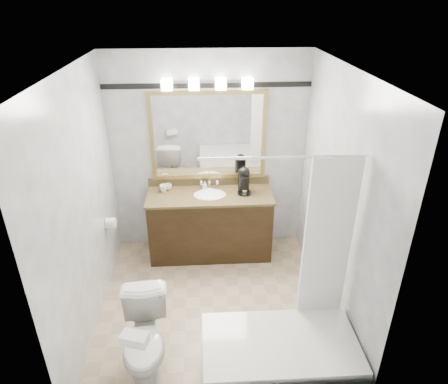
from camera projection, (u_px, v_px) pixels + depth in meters
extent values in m
cube|color=tan|center=(214.00, 307.00, 4.33)|extent=(2.40, 2.60, 0.01)
cube|color=white|center=(210.00, 69.00, 3.19)|extent=(2.40, 2.60, 0.01)
cube|color=silver|center=(209.00, 155.00, 4.92)|extent=(2.40, 0.01, 2.50)
cube|color=silver|center=(219.00, 303.00, 2.60)|extent=(2.40, 0.01, 2.50)
cube|color=silver|center=(82.00, 210.00, 3.69)|extent=(0.01, 2.60, 2.50)
cube|color=silver|center=(338.00, 202.00, 3.82)|extent=(0.01, 2.60, 2.50)
cube|color=black|center=(210.00, 225.00, 5.04)|extent=(1.50, 0.55, 0.82)
cube|color=olive|center=(210.00, 195.00, 4.85)|extent=(1.53, 0.58, 0.03)
cube|color=olive|center=(209.00, 181.00, 5.06)|extent=(1.53, 0.03, 0.10)
ellipsoid|color=white|center=(210.00, 197.00, 4.86)|extent=(0.44, 0.34, 0.14)
cube|color=#A48C4A|center=(207.00, 92.00, 4.54)|extent=(1.40, 0.04, 0.05)
cube|color=#A48C4A|center=(209.00, 176.00, 5.02)|extent=(1.40, 0.04, 0.05)
cube|color=#A48C4A|center=(152.00, 137.00, 4.75)|extent=(0.05, 0.04, 1.00)
cube|color=#A48C4A|center=(264.00, 135.00, 4.82)|extent=(0.05, 0.04, 1.00)
cube|color=white|center=(208.00, 136.00, 4.79)|extent=(1.30, 0.01, 1.00)
cube|color=silver|center=(207.00, 81.00, 4.48)|extent=(0.90, 0.05, 0.03)
cube|color=white|center=(167.00, 85.00, 4.42)|extent=(0.12, 0.12, 0.12)
cube|color=white|center=(194.00, 84.00, 4.43)|extent=(0.12, 0.12, 0.12)
cube|color=white|center=(221.00, 84.00, 4.45)|extent=(0.12, 0.12, 0.12)
cube|color=white|center=(248.00, 84.00, 4.47)|extent=(0.12, 0.12, 0.12)
cube|color=black|center=(207.00, 85.00, 4.52)|extent=(2.40, 0.01, 0.06)
cube|color=white|center=(279.00, 360.00, 3.43)|extent=(1.30, 0.72, 0.45)
cylinder|color=silver|center=(284.00, 157.00, 2.99)|extent=(1.30, 0.02, 0.02)
cube|color=white|center=(327.00, 242.00, 3.35)|extent=(0.40, 0.04, 1.55)
cylinder|color=white|center=(111.00, 223.00, 4.54)|extent=(0.11, 0.12, 0.12)
imported|color=white|center=(145.00, 341.00, 3.45)|extent=(0.46, 0.74, 0.73)
cube|color=white|center=(135.00, 339.00, 2.95)|extent=(0.22, 0.17, 0.08)
cylinder|color=black|center=(244.00, 193.00, 4.86)|extent=(0.17, 0.17, 0.02)
cylinder|color=black|center=(244.00, 182.00, 4.85)|extent=(0.14, 0.14, 0.24)
sphere|color=black|center=(244.00, 173.00, 4.80)|extent=(0.15, 0.15, 0.15)
cube|color=black|center=(245.00, 179.00, 4.75)|extent=(0.10, 0.10, 0.05)
cylinder|color=silver|center=(244.00, 191.00, 4.83)|extent=(0.06, 0.06, 0.06)
imported|color=white|center=(168.00, 187.00, 4.95)|extent=(0.10, 0.10, 0.07)
imported|color=white|center=(164.00, 188.00, 4.89)|extent=(0.12, 0.12, 0.09)
imported|color=white|center=(205.00, 186.00, 4.93)|extent=(0.06, 0.06, 0.11)
cube|color=beige|center=(209.00, 189.00, 4.94)|extent=(0.08, 0.05, 0.02)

